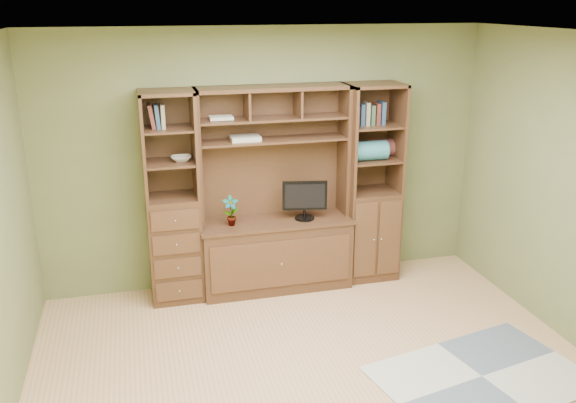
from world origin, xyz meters
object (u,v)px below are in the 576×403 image
object	(u,v)px
left_tower	(172,199)
right_tower	(371,184)
center_hutch	(275,192)
monitor	(305,193)

from	to	relation	value
left_tower	right_tower	size ratio (longest dim) A/B	1.00
center_hutch	right_tower	distance (m)	1.03
center_hutch	right_tower	world-z (taller)	same
left_tower	monitor	bearing A→B (deg)	-3.32
center_hutch	left_tower	size ratio (longest dim) A/B	1.00
left_tower	center_hutch	bearing A→B (deg)	-2.29
center_hutch	monitor	distance (m)	0.29
monitor	right_tower	bearing A→B (deg)	17.08
left_tower	monitor	xyz separation A→B (m)	(1.29, -0.07, -0.02)
right_tower	monitor	xyz separation A→B (m)	(-0.73, -0.07, -0.02)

